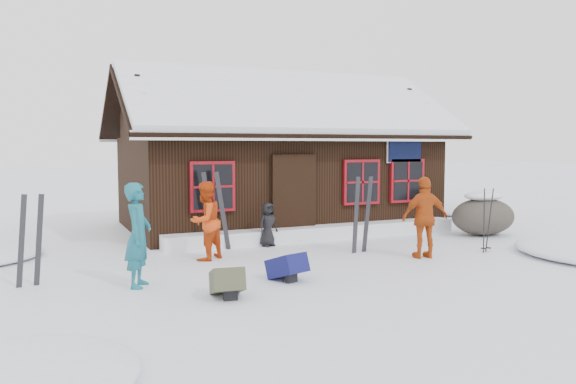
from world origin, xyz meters
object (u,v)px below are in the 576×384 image
skier_crouched (268,225)px  backpack_olive (227,287)px  skier_orange_left (205,221)px  ski_pair_left (30,242)px  boulder (483,215)px  skier_orange_right (425,218)px  skier_teal (138,235)px  backpack_blue (287,271)px  ski_poles (487,221)px

skier_crouched → backpack_olive: bearing=-140.3°
skier_orange_left → ski_pair_left: 3.27m
skier_orange_left → boulder: size_ratio=0.92×
skier_orange_left → skier_orange_right: (4.08, -1.64, 0.04)m
skier_teal → ski_pair_left: size_ratio=1.09×
boulder → backpack_blue: (-6.53, -2.38, -0.34)m
ski_pair_left → backpack_olive: bearing=-33.5°
skier_teal → ski_poles: size_ratio=1.19×
skier_orange_right → boulder: 3.71m
ski_pair_left → ski_poles: size_ratio=1.10×
skier_teal → ski_pair_left: (-1.58, 0.76, -0.12)m
skier_teal → ski_pair_left: 1.75m
skier_orange_left → ski_pair_left: size_ratio=1.01×
boulder → ski_pair_left: ski_pair_left is taller
skier_orange_right → backpack_olive: size_ratio=2.69×
skier_teal → backpack_blue: 2.51m
backpack_blue → backpack_olive: bearing=-171.2°
boulder → ski_poles: size_ratio=1.22×
skier_orange_left → skier_crouched: size_ratio=1.58×
ski_poles → skier_crouched: bearing=147.6°
skier_teal → skier_orange_left: size_ratio=1.07×
skier_teal → backpack_blue: bearing=-80.1°
skier_orange_left → backpack_blue: size_ratio=2.59×
skier_orange_right → ski_poles: 1.64m
skier_teal → ski_poles: bearing=-66.1°
skier_orange_right → backpack_olive: bearing=25.5°
ski_pair_left → backpack_blue: (3.92, -1.34, -0.56)m
boulder → skier_orange_left: bearing=-178.8°
boulder → backpack_olive: boulder is taller
ski_pair_left → backpack_blue: bearing=-16.1°
skier_orange_left → skier_orange_right: skier_orange_right is taller
skier_teal → boulder: 9.06m
skier_crouched → backpack_olive: (-2.19, -3.75, -0.33)m
skier_orange_right → ski_poles: (1.63, 0.00, -0.16)m
backpack_blue → skier_teal: bearing=148.7°
boulder → ski_pair_left: bearing=-174.3°
skier_orange_left → boulder: 7.32m
skier_orange_right → skier_crouched: bearing=-36.2°
skier_crouched → boulder: 5.65m
ski_pair_left → backpack_blue: size_ratio=2.56×
boulder → skier_orange_right: bearing=-151.0°
skier_teal → skier_crouched: bearing=-28.2°
ski_pair_left → ski_poles: 8.89m
skier_teal → ski_pair_left: bearing=88.2°
backpack_blue → skier_orange_left: bearing=91.9°
ski_poles → backpack_olive: 6.33m
skier_orange_right → ski_pair_left: (-7.23, 0.76, -0.10)m
skier_crouched → skier_orange_left: bearing=-172.1°
boulder → ski_poles: (-1.60, -1.79, 0.16)m
skier_teal → skier_orange_left: bearing=-19.8°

